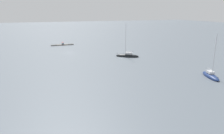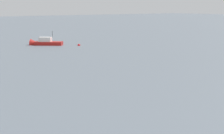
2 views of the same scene
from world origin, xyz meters
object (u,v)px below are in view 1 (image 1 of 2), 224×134
Objects in this scene: person_seated_blue_left at (63,44)px; sailboat_navy_near at (211,76)px; person_seated_dark_right at (62,44)px; sailboat_black_mid at (127,56)px; umbrella_open_red at (63,42)px.

sailboat_navy_near is (-27.73, 65.86, -0.37)m from person_seated_blue_left.
sailboat_black_mid is at bearing 108.46° from person_seated_dark_right.
umbrella_open_red is 40.25m from sailboat_black_mid.
sailboat_black_mid is (-18.47, 35.74, -1.17)m from umbrella_open_red.
sailboat_navy_near is at bearing 113.02° from umbrella_open_red.
person_seated_blue_left is 0.06× the size of sailboat_black_mid.
sailboat_black_mid is (-18.18, 35.63, -0.33)m from person_seated_blue_left.
sailboat_navy_near is at bearing 103.59° from person_seated_blue_left.
person_seated_dark_right is at bearing 12.90° from umbrella_open_red.
sailboat_black_mid is (9.55, -30.22, 0.04)m from sailboat_navy_near.
sailboat_navy_near reaches higher than person_seated_dark_right.
sailboat_black_mid is at bearing 107.79° from person_seated_blue_left.
person_seated_dark_right is 0.06× the size of sailboat_black_mid.
person_seated_blue_left is 40.00m from sailboat_black_mid.
person_seated_blue_left is 0.58× the size of umbrella_open_red.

